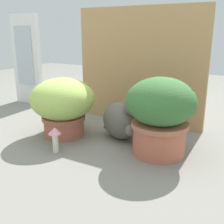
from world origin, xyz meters
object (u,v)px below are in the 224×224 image
Objects in this scene: leafy_planter at (160,113)px; mushroom_ornament_pink at (55,135)px; grass_planter at (63,104)px; cat at (122,120)px.

leafy_planter reaches higher than mushroom_ornament_pink.
leafy_planter is (0.60, 0.04, 0.02)m from grass_planter.
grass_planter is 2.76× the size of mushroom_ornament_pink.
grass_planter is at bearing -176.25° from leafy_planter.
grass_planter reaches higher than mushroom_ornament_pink.
leafy_planter is 1.13× the size of cat.
leafy_planter is at bearing 3.75° from grass_planter.
leafy_planter is 2.92× the size of mushroom_ornament_pink.
grass_planter is 0.27m from mushroom_ornament_pink.
cat is (-0.26, 0.08, -0.10)m from leafy_planter.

